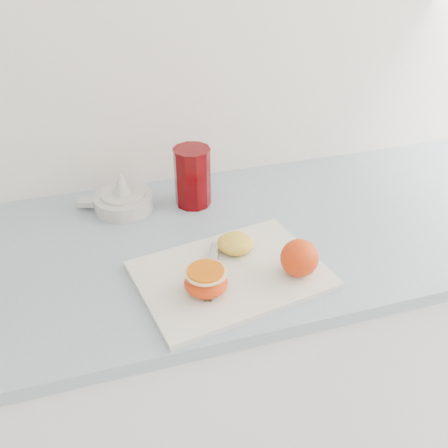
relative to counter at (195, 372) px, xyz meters
name	(u,v)px	position (x,y,z in m)	size (l,w,h in m)	color
counter	(195,372)	(0.00, 0.00, 0.00)	(2.29, 0.64, 0.89)	white
cutting_board	(231,274)	(0.05, -0.15, 0.45)	(0.37, 0.26, 0.01)	silver
whole_orange	(299,258)	(0.18, -0.20, 0.49)	(0.08, 0.08, 0.08)	#E74618
half_orange	(206,281)	(-0.01, -0.19, 0.48)	(0.08, 0.08, 0.05)	#E74618
squeezed_shell	(236,243)	(0.08, -0.08, 0.47)	(0.08, 0.08, 0.03)	gold
paring_knife	(210,280)	(0.00, -0.17, 0.46)	(0.08, 0.18, 0.01)	#462B14
citrus_juicer	(123,199)	(-0.12, 0.18, 0.47)	(0.19, 0.15, 0.10)	silver
red_tumbler	(193,179)	(0.05, 0.16, 0.51)	(0.09, 0.09, 0.15)	#5C0104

